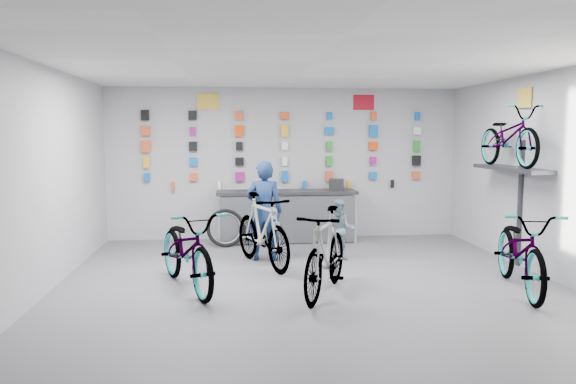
{
  "coord_description": "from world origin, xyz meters",
  "views": [
    {
      "loc": [
        -1.08,
        -7.18,
        2.11
      ],
      "look_at": [
        -0.19,
        1.4,
        1.2
      ],
      "focal_mm": 35.0,
      "sensor_mm": 36.0,
      "label": 1
    }
  ],
  "objects": [
    {
      "name": "sign_side",
      "position": [
        3.48,
        1.2,
        2.65
      ],
      "size": [
        0.02,
        0.4,
        0.3
      ],
      "primitive_type": "cube",
      "color": "yellow",
      "rests_on": "wall_right"
    },
    {
      "name": "merch_wall",
      "position": [
        -0.07,
        3.93,
        1.8
      ],
      "size": [
        5.57,
        0.08,
        1.55
      ],
      "color": "blue",
      "rests_on": "wall_back"
    },
    {
      "name": "register",
      "position": [
        0.98,
        3.55,
        1.11
      ],
      "size": [
        0.35,
        0.36,
        0.22
      ],
      "primitive_type": "cube",
      "rotation": [
        0.0,
        0.0,
        -0.26
      ],
      "color": "black",
      "rests_on": "counter"
    },
    {
      "name": "ceiling",
      "position": [
        0.0,
        0.0,
        3.0
      ],
      "size": [
        8.0,
        8.0,
        0.0
      ],
      "primitive_type": "plane",
      "rotation": [
        3.14,
        0.0,
        0.0
      ],
      "color": "white",
      "rests_on": "wall_back"
    },
    {
      "name": "wall_front",
      "position": [
        0.0,
        -4.0,
        1.5
      ],
      "size": [
        7.0,
        0.0,
        7.0
      ],
      "primitive_type": "plane",
      "rotation": [
        -1.57,
        0.0,
        0.0
      ],
      "color": "#BABABC",
      "rests_on": "floor"
    },
    {
      "name": "bike_service",
      "position": [
        -0.59,
        1.55,
        0.58
      ],
      "size": [
        1.2,
        2.0,
        1.16
      ],
      "primitive_type": "imported",
      "rotation": [
        0.0,
        0.0,
        0.37
      ],
      "color": "gray",
      "rests_on": "floor"
    },
    {
      "name": "wall_back",
      "position": [
        0.0,
        4.0,
        1.5
      ],
      "size": [
        7.0,
        0.0,
        7.0
      ],
      "primitive_type": "plane",
      "rotation": [
        1.57,
        0.0,
        0.0
      ],
      "color": "#BABABC",
      "rests_on": "floor"
    },
    {
      "name": "wall_right",
      "position": [
        3.5,
        0.0,
        1.5
      ],
      "size": [
        0.0,
        8.0,
        8.0
      ],
      "primitive_type": "plane",
      "rotation": [
        1.57,
        0.0,
        -1.57
      ],
      "color": "#BABABC",
      "rests_on": "floor"
    },
    {
      "name": "floor",
      "position": [
        0.0,
        0.0,
        0.0
      ],
      "size": [
        8.0,
        8.0,
        0.0
      ],
      "primitive_type": "plane",
      "color": "#57575C",
      "rests_on": "ground"
    },
    {
      "name": "customer",
      "position": [
        0.72,
        1.85,
        0.51
      ],
      "size": [
        0.56,
        0.47,
        1.02
      ],
      "primitive_type": "imported",
      "rotation": [
        0.0,
        0.0,
        -0.19
      ],
      "color": "slate",
      "rests_on": "floor"
    },
    {
      "name": "sign_right",
      "position": [
        1.6,
        3.98,
        2.72
      ],
      "size": [
        0.42,
        0.02,
        0.3
      ],
      "primitive_type": "cube",
      "color": "#B61222",
      "rests_on": "wall_back"
    },
    {
      "name": "bike_right",
      "position": [
        2.76,
        -0.21,
        0.55
      ],
      "size": [
        1.19,
        2.22,
        1.11
      ],
      "primitive_type": "imported",
      "rotation": [
        0.0,
        0.0,
        -0.23
      ],
      "color": "gray",
      "rests_on": "floor"
    },
    {
      "name": "wall_left",
      "position": [
        -3.5,
        0.0,
        1.5
      ],
      "size": [
        0.0,
        8.0,
        8.0
      ],
      "primitive_type": "plane",
      "rotation": [
        1.57,
        0.0,
        1.57
      ],
      "color": "#BABABC",
      "rests_on": "floor"
    },
    {
      "name": "clerk",
      "position": [
        -0.53,
        2.0,
        0.83
      ],
      "size": [
        0.66,
        0.49,
        1.66
      ],
      "primitive_type": "imported",
      "rotation": [
        0.0,
        0.0,
        2.97
      ],
      "color": "navy",
      "rests_on": "floor"
    },
    {
      "name": "bike_wall",
      "position": [
        3.25,
        1.2,
        2.05
      ],
      "size": [
        0.63,
        1.8,
        0.95
      ],
      "primitive_type": "imported",
      "color": "gray",
      "rests_on": "wall_bracket"
    },
    {
      "name": "wall_bracket",
      "position": [
        3.33,
        1.2,
        1.46
      ],
      "size": [
        0.39,
        1.9,
        2.0
      ],
      "color": "#333338",
      "rests_on": "wall_right"
    },
    {
      "name": "bike_left",
      "position": [
        -1.67,
        0.35,
        0.55
      ],
      "size": [
        1.44,
        2.21,
        1.1
      ],
      "primitive_type": "imported",
      "rotation": [
        0.0,
        0.0,
        0.37
      ],
      "color": "gray",
      "rests_on": "floor"
    },
    {
      "name": "spare_wheel",
      "position": [
        -1.18,
        3.17,
        0.35
      ],
      "size": [
        0.73,
        0.3,
        0.71
      ],
      "rotation": [
        0.0,
        0.0,
        0.12
      ],
      "color": "black",
      "rests_on": "floor"
    },
    {
      "name": "counter",
      "position": [
        0.0,
        3.54,
        0.49
      ],
      "size": [
        2.7,
        0.66,
        1.0
      ],
      "color": "black",
      "rests_on": "floor"
    },
    {
      "name": "bike_center",
      "position": [
        0.14,
        -0.12,
        0.57
      ],
      "size": [
        1.27,
        1.95,
        1.14
      ],
      "primitive_type": "imported",
      "rotation": [
        0.0,
        0.0,
        -0.43
      ],
      "color": "gray",
      "rests_on": "floor"
    },
    {
      "name": "sign_left",
      "position": [
        -1.5,
        3.98,
        2.72
      ],
      "size": [
        0.42,
        0.02,
        0.3
      ],
      "primitive_type": "cube",
      "color": "yellow",
      "rests_on": "wall_back"
    }
  ]
}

